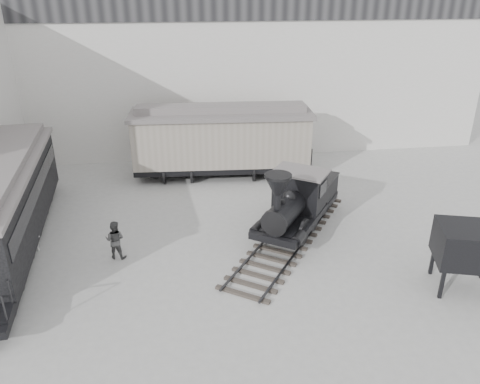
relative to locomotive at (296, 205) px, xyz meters
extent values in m
plane|color=#9E9E9B|center=(-2.49, -3.88, -1.24)|extent=(90.00, 90.00, 0.00)
cube|color=silver|center=(-2.49, 11.12, 4.26)|extent=(34.00, 2.40, 11.00)
cube|color=#352F29|center=(-0.43, -0.62, -1.16)|extent=(7.11, 9.03, 0.17)
cube|color=#2D2D30|center=(-1.04, -0.20, -1.11)|extent=(5.47, 7.90, 0.06)
cube|color=#2D2D30|center=(0.19, -1.04, -1.11)|extent=(5.47, 7.90, 0.06)
cylinder|color=black|center=(-1.39, -0.59, -0.51)|extent=(0.75, 1.01, 1.14)
cylinder|color=black|center=(-0.05, -1.51, -0.51)|extent=(0.75, 1.01, 1.14)
cylinder|color=black|center=(-0.62, 0.52, -0.51)|extent=(0.75, 1.01, 1.14)
cylinder|color=black|center=(0.71, -0.40, -0.51)|extent=(0.75, 1.01, 1.14)
cube|color=black|center=(-0.34, -0.49, -0.38)|extent=(3.82, 4.25, 0.29)
cylinder|color=black|center=(-0.75, -1.09, 0.28)|extent=(2.20, 2.55, 1.04)
cylinder|color=black|center=(-1.28, -1.86, 1.09)|extent=(0.37, 0.37, 0.62)
cone|color=black|center=(-1.28, -1.86, 1.76)|extent=(1.38, 1.38, 0.73)
sphere|color=black|center=(-0.52, -0.75, 0.78)|extent=(0.54, 0.54, 0.54)
cube|color=black|center=(0.19, 0.27, 0.56)|extent=(2.46, 2.30, 1.61)
cube|color=slate|center=(0.19, 0.27, 1.41)|extent=(2.75, 2.59, 0.08)
cube|color=black|center=(1.25, 1.81, -0.01)|extent=(2.71, 2.76, 0.93)
cylinder|color=black|center=(-4.89, 7.18, -0.82)|extent=(2.16, 0.98, 0.84)
cylinder|color=black|center=(-0.05, 6.85, -0.82)|extent=(2.16, 0.98, 0.84)
cube|color=black|center=(-2.47, 7.02, -0.61)|extent=(9.65, 3.27, 0.32)
cube|color=#9F968A|center=(-2.47, 7.02, 0.87)|extent=(9.65, 3.38, 2.64)
cube|color=slate|center=(-2.47, 7.02, 2.29)|extent=(9.99, 3.71, 0.21)
cube|color=slate|center=(-2.47, 7.02, 2.59)|extent=(9.13, 1.87, 0.38)
cylinder|color=black|center=(-12.22, 3.89, -0.86)|extent=(2.05, 0.93, 0.76)
cube|color=black|center=(-11.89, 0.09, -0.66)|extent=(3.52, 12.67, 0.27)
cube|color=black|center=(-11.94, 0.64, 0.70)|extent=(3.47, 11.05, 2.45)
cube|color=black|center=(-10.66, 0.75, 1.06)|extent=(0.91, 10.11, 0.68)
imported|color=silver|center=(-10.94, -0.16, -0.31)|extent=(0.75, 0.56, 1.86)
imported|color=#444444|center=(-7.53, -1.15, -0.45)|extent=(0.90, 0.78, 1.58)
cube|color=black|center=(3.74, -5.40, -0.69)|extent=(0.15, 0.15, 1.10)
cube|color=black|center=(4.18, -3.97, -0.69)|extent=(0.15, 0.15, 1.10)
cube|color=black|center=(4.82, -4.95, 0.50)|extent=(2.62, 2.36, 1.30)
cone|color=black|center=(4.82, -4.95, -0.30)|extent=(2.12, 2.12, 0.50)
camera|label=1|loc=(-4.96, -17.54, 8.67)|focal=35.00mm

